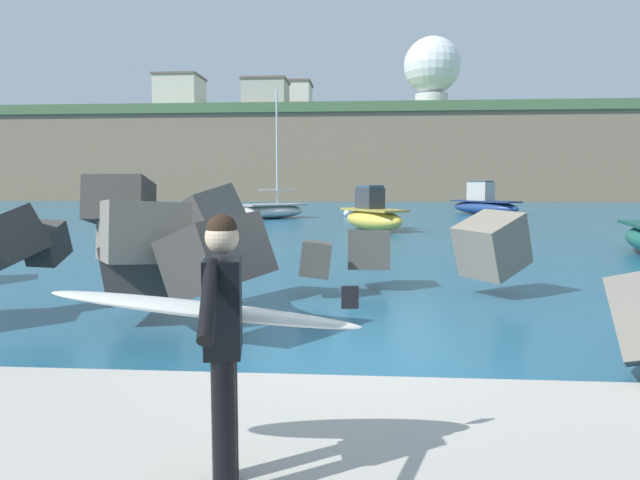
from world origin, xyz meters
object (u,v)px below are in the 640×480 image
at_px(surfer_with_board, 220,327).
at_px(boat_near_left, 484,204).
at_px(boat_near_right, 373,216).
at_px(mooring_buoy_inner, 247,211).
at_px(station_building_central, 288,101).
at_px(station_building_east, 180,98).
at_px(boat_near_centre, 273,210).
at_px(radar_dome, 432,69).
at_px(mooring_buoy_middle, 347,213).
at_px(station_building_west, 266,96).
at_px(station_building_annex, 289,105).

distance_m(surfer_with_board, boat_near_left, 38.21).
xyz_separation_m(boat_near_left, boat_near_right, (-8.23, -14.24, -0.05)).
xyz_separation_m(mooring_buoy_inner, station_building_central, (-2.86, 45.61, 14.60)).
xyz_separation_m(surfer_with_board, mooring_buoy_inner, (-7.53, 37.09, -1.06)).
height_order(boat_near_right, station_building_central, station_building_central).
xyz_separation_m(mooring_buoy_inner, station_building_east, (-19.09, 43.66, 15.04)).
distance_m(boat_near_centre, radar_dome, 50.32).
height_order(mooring_buoy_inner, station_building_east, station_building_east).
bearing_deg(station_building_central, boat_near_right, -78.81).
bearing_deg(mooring_buoy_middle, surfer_with_board, -89.96).
relative_size(mooring_buoy_middle, station_building_central, 0.06).
bearing_deg(surfer_with_board, boat_near_left, 75.27).
xyz_separation_m(boat_near_left, station_building_west, (-21.88, 36.32, 13.44)).
distance_m(surfer_with_board, boat_near_centre, 31.81).
bearing_deg(boat_near_left, mooring_buoy_middle, -161.91).
distance_m(boat_near_right, radar_dome, 56.88).
bearing_deg(mooring_buoy_inner, station_building_annex, 93.69).
height_order(radar_dome, station_building_central, radar_dome).
bearing_deg(mooring_buoy_inner, station_building_east, 113.62).
bearing_deg(boat_near_right, boat_near_left, 59.96).
height_order(station_building_west, station_building_central, station_building_central).
bearing_deg(station_building_west, radar_dome, 7.13).
distance_m(boat_near_right, station_building_central, 62.76).
distance_m(boat_near_centre, mooring_buoy_inner, 6.34).
xyz_separation_m(boat_near_right, station_building_west, (-13.64, 50.56, 13.50)).
height_order(mooring_buoy_middle, radar_dome, radar_dome).
relative_size(mooring_buoy_inner, radar_dome, 0.04).
xyz_separation_m(station_building_west, station_building_east, (-14.45, 7.49, 1.07)).
xyz_separation_m(boat_near_left, mooring_buoy_inner, (-17.24, 0.15, -0.53)).
bearing_deg(mooring_buoy_inner, boat_near_left, -0.49).
relative_size(boat_near_left, boat_near_centre, 0.70).
bearing_deg(mooring_buoy_middle, radar_dome, 75.89).
bearing_deg(station_building_east, boat_near_centre, -65.99).
height_order(boat_near_left, boat_near_centre, boat_near_centre).
xyz_separation_m(station_building_west, station_building_annex, (1.38, 14.38, 0.71)).
bearing_deg(mooring_buoy_inner, boat_near_centre, -63.00).
xyz_separation_m(boat_near_centre, boat_near_right, (6.13, -8.75, 0.16)).
bearing_deg(station_building_west, station_building_annex, 84.50).
xyz_separation_m(boat_near_right, station_building_east, (-28.09, 58.05, 14.57)).
xyz_separation_m(boat_near_centre, station_building_annex, (-6.13, 56.19, 14.38)).
height_order(boat_near_centre, station_building_central, station_building_central).
distance_m(boat_near_right, station_building_west, 54.08).
bearing_deg(station_building_west, mooring_buoy_middle, -72.91).
bearing_deg(station_building_annex, radar_dome, -28.30).
xyz_separation_m(mooring_buoy_inner, mooring_buoy_middle, (7.51, -3.33, 0.00)).
bearing_deg(boat_near_right, radar_dome, 80.28).
bearing_deg(mooring_buoy_middle, station_building_annex, 101.30).
relative_size(surfer_with_board, mooring_buoy_inner, 4.82).
distance_m(station_building_central, station_building_east, 16.35).
distance_m(boat_near_centre, station_building_east, 55.95).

